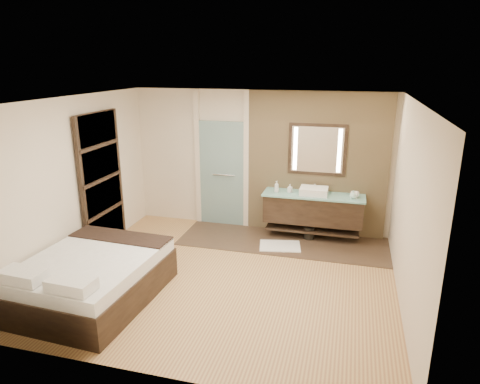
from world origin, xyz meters
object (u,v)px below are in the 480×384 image
(vanity, at_px, (313,209))
(waste_bin, at_px, (309,233))
(bed, at_px, (92,278))
(mirror_unit, at_px, (317,150))

(vanity, xyz_separation_m, waste_bin, (-0.05, -0.07, -0.46))
(bed, bearing_deg, mirror_unit, 52.39)
(mirror_unit, distance_m, bed, 4.43)
(vanity, height_order, waste_bin, vanity)
(vanity, distance_m, mirror_unit, 1.10)
(vanity, relative_size, bed, 0.88)
(bed, distance_m, waste_bin, 3.97)
(vanity, distance_m, waste_bin, 0.46)
(waste_bin, bearing_deg, vanity, 54.72)
(mirror_unit, relative_size, bed, 0.50)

